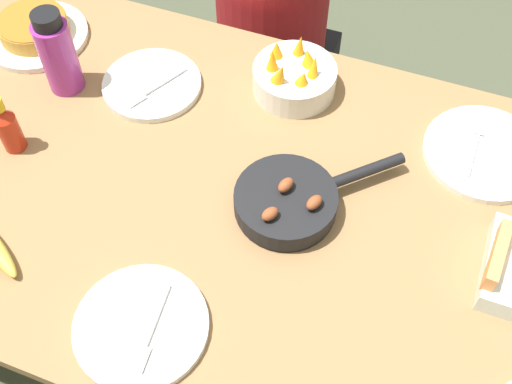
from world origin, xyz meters
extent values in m
plane|color=#474C38|center=(0.00, 0.00, 0.00)|extent=(14.00, 14.00, 0.00)
cube|color=olive|center=(0.00, 0.00, 0.69)|extent=(1.78, 0.97, 0.03)
cylinder|color=olive|center=(-0.83, 0.42, 0.33)|extent=(0.07, 0.07, 0.67)
cube|color=#ED8E4C|center=(0.47, 0.00, 0.77)|extent=(0.03, 0.14, 0.04)
cylinder|color=black|center=(0.06, 0.00, 0.71)|extent=(0.21, 0.21, 0.01)
cylinder|color=black|center=(0.06, 0.00, 0.73)|extent=(0.21, 0.21, 0.04)
cylinder|color=black|center=(0.20, 0.13, 0.74)|extent=(0.14, 0.14, 0.02)
ellipsoid|color=brown|center=(0.05, -0.06, 0.77)|extent=(0.04, 0.05, 0.03)
ellipsoid|color=brown|center=(0.12, -0.01, 0.77)|extent=(0.04, 0.05, 0.03)
ellipsoid|color=brown|center=(0.06, 0.01, 0.77)|extent=(0.04, 0.05, 0.03)
cylinder|color=silver|center=(-0.69, 0.27, 0.71)|extent=(0.26, 0.26, 0.02)
cylinder|color=gold|center=(-0.69, 0.27, 0.74)|extent=(0.17, 0.17, 0.04)
cylinder|color=#9B601E|center=(-0.69, 0.27, 0.76)|extent=(0.17, 0.17, 0.00)
cylinder|color=silver|center=(-0.35, 0.22, 0.71)|extent=(0.23, 0.23, 0.02)
cylinder|color=#B2B2B7|center=(-0.31, 0.23, 0.72)|extent=(0.06, 0.11, 0.01)
cube|color=#B2B2B7|center=(-0.35, 0.15, 0.72)|extent=(0.04, 0.05, 0.00)
cylinder|color=silver|center=(0.42, 0.29, 0.71)|extent=(0.27, 0.27, 0.02)
cylinder|color=#B2B2B7|center=(0.40, 0.26, 0.72)|extent=(0.01, 0.12, 0.01)
cube|color=#B2B2B7|center=(0.40, 0.35, 0.72)|extent=(0.02, 0.05, 0.00)
cylinder|color=silver|center=(-0.09, -0.34, 0.71)|extent=(0.25, 0.25, 0.02)
cylinder|color=#B2B2B7|center=(-0.07, -0.31, 0.72)|extent=(0.02, 0.12, 0.01)
cube|color=#B2B2B7|center=(-0.06, -0.40, 0.72)|extent=(0.03, 0.05, 0.00)
cylinder|color=silver|center=(-0.03, 0.33, 0.74)|extent=(0.19, 0.19, 0.07)
cone|color=orange|center=(0.01, 0.33, 0.79)|extent=(0.03, 0.04, 0.06)
cone|color=orange|center=(-0.01, 0.36, 0.78)|extent=(0.06, 0.06, 0.05)
cone|color=orange|center=(-0.04, 0.38, 0.79)|extent=(0.04, 0.03, 0.06)
cone|color=orange|center=(-0.08, 0.35, 0.79)|extent=(0.05, 0.05, 0.05)
cone|color=orange|center=(-0.08, 0.31, 0.79)|extent=(0.04, 0.04, 0.06)
cone|color=orange|center=(-0.05, 0.28, 0.79)|extent=(0.06, 0.05, 0.06)
cone|color=orange|center=(0.00, 0.29, 0.78)|extent=(0.05, 0.05, 0.04)
cylinder|color=#992D89|center=(-0.54, 0.15, 0.79)|extent=(0.08, 0.08, 0.18)
cylinder|color=black|center=(-0.54, 0.15, 0.90)|extent=(0.06, 0.06, 0.03)
cylinder|color=#B72814|center=(-0.55, -0.05, 0.75)|extent=(0.05, 0.05, 0.09)
cone|color=#B72814|center=(-0.55, -0.05, 0.81)|extent=(0.05, 0.05, 0.03)
cube|color=black|center=(-0.22, 0.71, 0.21)|extent=(0.36, 0.36, 0.42)
camera|label=1|loc=(0.27, -0.71, 1.80)|focal=45.00mm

